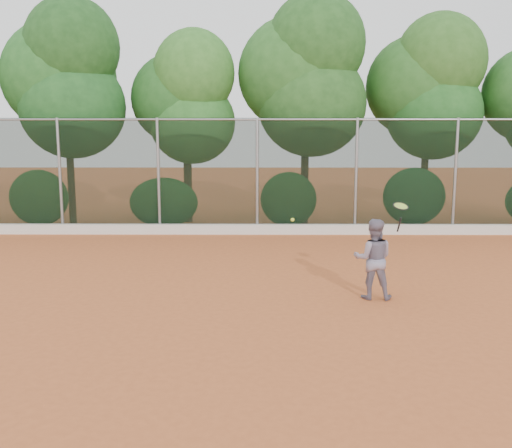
{
  "coord_description": "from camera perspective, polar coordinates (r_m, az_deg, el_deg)",
  "views": [
    {
      "loc": [
        0.07,
        -10.29,
        3.07
      ],
      "look_at": [
        0.0,
        1.0,
        1.25
      ],
      "focal_mm": 40.0,
      "sensor_mm": 36.0,
      "label": 1
    }
  ],
  "objects": [
    {
      "name": "tennis_player",
      "position": [
        10.8,
        11.64,
        -3.44
      ],
      "size": [
        0.8,
        0.66,
        1.5
      ],
      "primitive_type": "imported",
      "rotation": [
        0.0,
        0.0,
        3.0
      ],
      "color": "slate",
      "rests_on": "ground"
    },
    {
      "name": "chainlink_fence",
      "position": [
        17.34,
        0.12,
        5.15
      ],
      "size": [
        24.09,
        0.09,
        3.5
      ],
      "color": "black",
      "rests_on": "ground"
    },
    {
      "name": "tennis_racket",
      "position": [
        10.65,
        14.26,
        1.54
      ],
      "size": [
        0.34,
        0.33,
        0.56
      ],
      "color": "black",
      "rests_on": "ground"
    },
    {
      "name": "concrete_curb",
      "position": [
        17.36,
        0.12,
        -0.52
      ],
      "size": [
        24.0,
        0.2,
        0.3
      ],
      "primitive_type": "cube",
      "color": "silver",
      "rests_on": "ground"
    },
    {
      "name": "tennis_ball_in_flight",
      "position": [
        11.0,
        3.67,
        0.43
      ],
      "size": [
        0.07,
        0.07,
        0.07
      ],
      "color": "#DFED36",
      "rests_on": "ground"
    },
    {
      "name": "ground",
      "position": [
        10.74,
        -0.03,
        -7.45
      ],
      "size": [
        80.0,
        80.0,
        0.0
      ],
      "primitive_type": "plane",
      "color": "#C25E2D",
      "rests_on": "ground"
    },
    {
      "name": "foliage_backdrop",
      "position": [
        19.33,
        -1.52,
        13.11
      ],
      "size": [
        23.7,
        3.63,
        7.55
      ],
      "color": "#45301A",
      "rests_on": "ground"
    }
  ]
}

